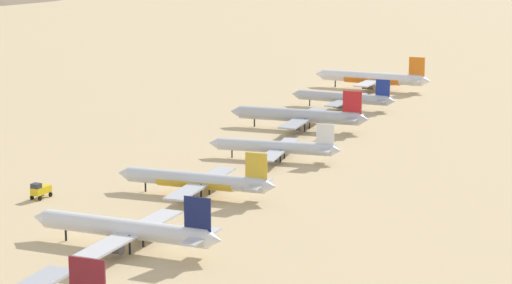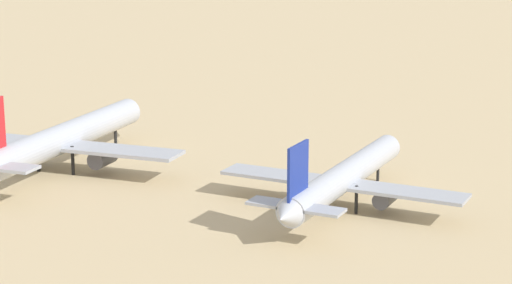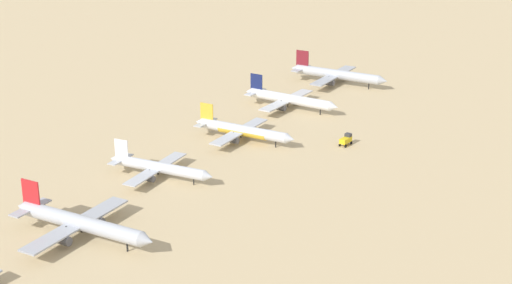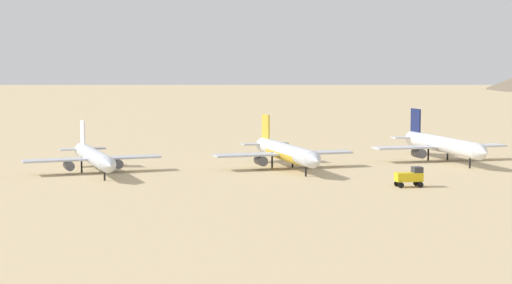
% 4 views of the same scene
% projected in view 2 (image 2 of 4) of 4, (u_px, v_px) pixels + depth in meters
% --- Properties ---
extents(parked_jet_1, '(38.49, 31.22, 11.11)m').
position_uv_depth(parked_jet_1, '(344.00, 178.00, 114.92)').
color(parked_jet_1, '#B2B7C1').
rests_on(parked_jet_1, ground).
extents(parked_jet_2, '(45.28, 36.83, 13.05)m').
position_uv_depth(parked_jet_2, '(63.00, 139.00, 131.85)').
color(parked_jet_2, '#B2B7C1').
rests_on(parked_jet_2, ground).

